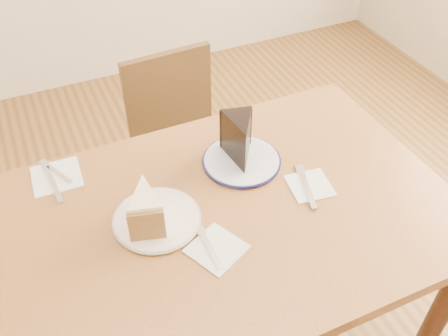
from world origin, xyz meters
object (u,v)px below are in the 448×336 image
table (227,236)px  plate_cream (157,219)px  chocolate_cake (240,143)px  plate_navy (242,161)px  chair_far (185,151)px  carrot_cake (146,207)px

table → plate_cream: (-0.18, 0.04, 0.10)m
table → chocolate_cake: 0.26m
plate_navy → table: bearing=-126.7°
plate_cream → chocolate_cake: bearing=21.6°
table → chocolate_cake: bearing=54.7°
chair_far → carrot_cake: 0.71m
chocolate_cake → carrot_cake: bearing=32.8°
plate_cream → chair_far: bearing=63.6°
table → plate_navy: (0.12, 0.16, 0.10)m
plate_navy → chocolate_cake: (-0.00, 0.00, 0.07)m
plate_cream → plate_navy: bearing=21.0°
chocolate_cake → chair_far: bearing=-74.1°
carrot_cake → chocolate_cake: bearing=34.5°
plate_cream → plate_navy: 0.32m
table → chair_far: (0.10, 0.60, -0.19)m
carrot_cake → chocolate_cake: chocolate_cake is taller
chair_far → table: bearing=77.5°
table → plate_cream: bearing=166.2°
plate_navy → plate_cream: bearing=-159.0°
plate_cream → carrot_cake: bearing=164.1°
chocolate_cake → table: bearing=68.3°
chair_far → plate_navy: bearing=89.5°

